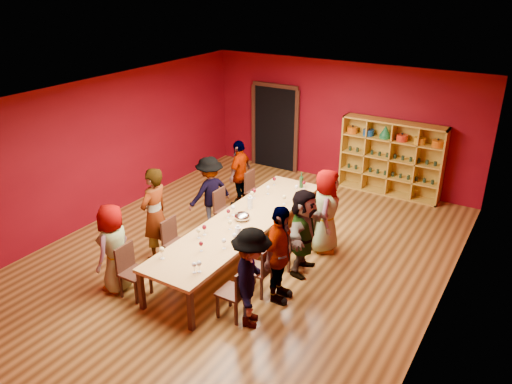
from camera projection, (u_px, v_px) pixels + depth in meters
room_shell at (242, 183)px, 8.81m from camera, size 7.10×9.10×3.04m
tasting_table at (242, 223)px, 9.13m from camera, size 1.10×4.50×0.75m
doorway at (276, 127)px, 13.28m from camera, size 1.40×0.17×2.30m
shelving_unit at (392, 155)px, 11.72m from camera, size 2.40×0.40×1.80m
chair_person_left_0 at (131, 268)px, 8.12m from camera, size 0.42×0.42×0.89m
person_left_0 at (114, 248)px, 8.17m from camera, size 0.54×0.82×1.54m
chair_person_left_1 at (174, 240)px, 8.98m from camera, size 0.42×0.42×0.89m
person_left_1 at (155, 215)px, 9.02m from camera, size 0.51×0.67×1.79m
chair_person_left_3 at (224, 208)px, 10.20m from camera, size 0.42×0.42×0.89m
person_left_3 at (210, 192)px, 10.25m from camera, size 0.72×1.07×1.53m
chair_person_left_4 at (254, 188)px, 11.11m from camera, size 0.42×0.42×0.89m
person_left_4 at (240, 174)px, 11.18m from camera, size 0.51×0.95×1.55m
chair_person_right_0 at (237, 290)px, 7.56m from camera, size 0.42×0.42×0.89m
person_right_0 at (252, 278)px, 7.31m from camera, size 0.81×1.12×1.60m
chair_person_right_1 at (262, 267)px, 8.14m from camera, size 0.42×0.42×0.89m
person_right_1 at (279, 255)px, 7.86m from camera, size 0.55×1.02×1.67m
chair_person_right_2 at (289, 243)px, 8.88m from camera, size 0.42×0.42×0.89m
person_right_2 at (304, 232)px, 8.64m from camera, size 0.56×1.50×1.58m
chair_person_right_3 at (312, 223)px, 9.59m from camera, size 0.42×0.42×0.89m
person_right_3 at (326, 211)px, 9.33m from camera, size 0.68×0.90×1.64m
wine_glass_0 at (304, 183)px, 10.41m from camera, size 0.07×0.07×0.18m
wine_glass_1 at (235, 236)px, 8.29m from camera, size 0.08×0.08×0.20m
wine_glass_2 at (284, 197)px, 9.70m from camera, size 0.08×0.08×0.20m
wine_glass_3 at (252, 193)px, 9.92m from camera, size 0.07×0.07×0.18m
wine_glass_4 at (201, 244)px, 8.07m from camera, size 0.07×0.07×0.18m
wine_glass_5 at (199, 264)px, 7.50m from camera, size 0.08×0.08×0.20m
wine_glass_6 at (204, 228)px, 8.57m from camera, size 0.08×0.08×0.19m
wine_glass_7 at (228, 212)px, 9.17m from camera, size 0.07×0.07×0.18m
wine_glass_8 at (274, 179)px, 10.59m from camera, size 0.07×0.07×0.18m
wine_glass_9 at (254, 191)px, 9.96m from camera, size 0.09×0.09×0.21m
wine_glass_10 at (233, 208)px, 9.26m from camera, size 0.09×0.09×0.21m
wine_glass_11 at (199, 231)px, 8.47m from camera, size 0.08×0.08×0.19m
wine_glass_12 at (230, 223)px, 8.75m from camera, size 0.07×0.07×0.18m
wine_glass_13 at (224, 241)px, 8.14m from camera, size 0.08×0.08×0.19m
wine_glass_14 at (297, 187)px, 10.19m from camera, size 0.08×0.08×0.19m
wine_glass_15 at (194, 265)px, 7.49m from camera, size 0.07×0.07×0.19m
wine_glass_16 at (268, 188)px, 10.15m from camera, size 0.08×0.08×0.19m
wine_glass_17 at (162, 250)px, 7.84m from camera, size 0.09×0.09×0.21m
spittoon_bowl at (242, 216)px, 9.12m from camera, size 0.29×0.29×0.16m
carafe_a at (250, 203)px, 9.55m from camera, size 0.12×0.12×0.26m
carafe_b at (238, 233)px, 8.46m from camera, size 0.10×0.10×0.26m
wine_bottle at (301, 182)px, 10.48m from camera, size 0.11×0.11×0.33m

